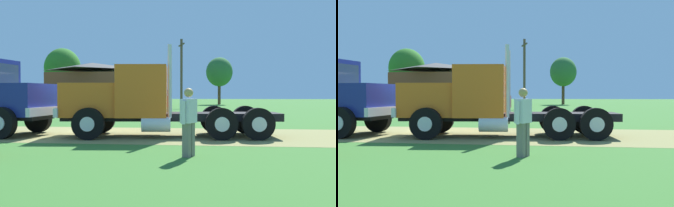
{
  "view_description": "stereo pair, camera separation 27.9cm",
  "coord_description": "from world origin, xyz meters",
  "views": [
    {
      "loc": [
        5.58,
        -13.72,
        1.58
      ],
      "look_at": [
        4.12,
        -0.59,
        1.23
      ],
      "focal_mm": 38.38,
      "sensor_mm": 36.0,
      "label": 1
    },
    {
      "loc": [
        5.85,
        -13.69,
        1.58
      ],
      "look_at": [
        4.12,
        -0.59,
        1.23
      ],
      "focal_mm": 38.38,
      "sensor_mm": 36.0,
      "label": 2
    }
  ],
  "objects": [
    {
      "name": "truck_foreground_white",
      "position": [
        3.07,
        -0.56,
        1.27
      ],
      "size": [
        8.2,
        3.16,
        3.3
      ],
      "color": "black",
      "rests_on": "ground_plane"
    },
    {
      "name": "visitor_by_barrel",
      "position": [
        5.1,
        -4.69,
        0.94
      ],
      "size": [
        0.43,
        0.59,
        1.73
      ],
      "color": "silver",
      "rests_on": "ground_plane"
    },
    {
      "name": "visitor_far_side",
      "position": [
        3.38,
        5.22,
        0.98
      ],
      "size": [
        0.54,
        0.43,
        1.79
      ],
      "color": "#B22D33",
      "rests_on": "ground_plane"
    },
    {
      "name": "ground_plane",
      "position": [
        0.0,
        0.0,
        0.0
      ],
      "size": [
        200.0,
        200.0,
        0.0
      ],
      "primitive_type": "plane",
      "color": "#386D2A"
    },
    {
      "name": "tree_left",
      "position": [
        -15.8,
        37.43,
        5.41
      ],
      "size": [
        5.3,
        5.3,
        8.34
      ],
      "color": "#513823",
      "rests_on": "ground_plane"
    },
    {
      "name": "utility_pole_near",
      "position": [
        2.81,
        24.08,
        3.93
      ],
      "size": [
        0.79,
        2.14,
        7.36
      ],
      "color": "brown",
      "rests_on": "ground_plane"
    },
    {
      "name": "tree_right",
      "position": [
        7.31,
        41.23,
        4.89
      ],
      "size": [
        3.99,
        3.99,
        7.12
      ],
      "color": "#513823",
      "rests_on": "ground_plane"
    },
    {
      "name": "dirt_track",
      "position": [
        0.0,
        0.0,
        0.0
      ],
      "size": [
        120.0,
        5.51,
        0.01
      ],
      "primitive_type": "cube",
      "color": "olive",
      "rests_on": "ground_plane"
    },
    {
      "name": "shed_building",
      "position": [
        -8.73,
        29.69,
        2.63
      ],
      "size": [
        9.46,
        8.41,
        5.47
      ],
      "color": "brown",
      "rests_on": "ground_plane"
    },
    {
      "name": "tree_mid",
      "position": [
        -4.67,
        42.34,
        4.22
      ],
      "size": [
        3.29,
        3.29,
        6.07
      ],
      "color": "#513823",
      "rests_on": "ground_plane"
    }
  ]
}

